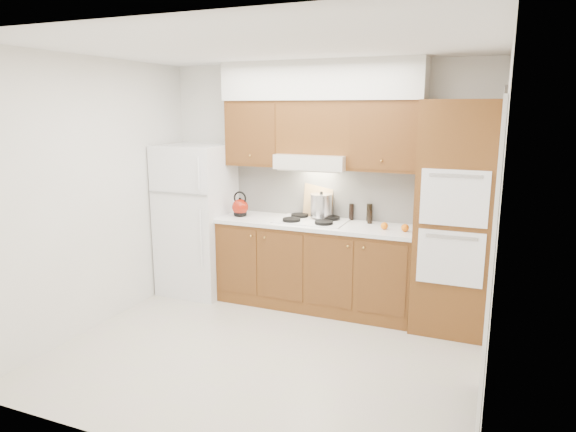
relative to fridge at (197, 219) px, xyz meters
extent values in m
plane|color=beige|center=(1.41, -1.14, -0.86)|extent=(3.60, 3.60, 0.00)
plane|color=white|center=(1.41, -1.14, 1.74)|extent=(3.60, 3.60, 0.00)
cube|color=white|center=(1.41, 0.36, 0.44)|extent=(3.60, 0.02, 2.60)
cube|color=white|center=(-0.40, -1.14, 0.44)|extent=(0.02, 3.00, 2.60)
cube|color=white|center=(3.21, -1.14, 0.44)|extent=(0.02, 3.00, 2.60)
cube|color=white|center=(0.00, 0.00, 0.00)|extent=(0.75, 0.72, 1.72)
cube|color=brown|center=(1.43, 0.06, -0.41)|extent=(2.11, 0.60, 0.90)
cube|color=white|center=(1.43, 0.05, 0.06)|extent=(2.13, 0.62, 0.04)
cube|color=white|center=(1.43, 0.34, 0.36)|extent=(2.11, 0.03, 0.56)
cube|color=brown|center=(2.85, 0.03, 0.24)|extent=(0.70, 0.65, 2.20)
cube|color=brown|center=(0.69, 0.19, 0.99)|extent=(0.63, 0.33, 0.70)
cube|color=brown|center=(2.12, 0.19, 0.99)|extent=(0.73, 0.33, 0.70)
cube|color=silver|center=(1.38, 0.13, 0.71)|extent=(0.75, 0.45, 0.15)
cube|color=brown|center=(1.38, 0.19, 1.06)|extent=(0.75, 0.33, 0.55)
cube|color=silver|center=(1.43, 0.18, 1.54)|extent=(2.13, 0.36, 0.40)
cube|color=white|center=(1.38, 0.07, 0.09)|extent=(0.74, 0.50, 0.01)
cube|color=black|center=(3.19, -1.49, 0.19)|extent=(0.02, 0.90, 2.10)
cylinder|color=#3F3833|center=(3.19, -0.59, 1.29)|extent=(0.02, 0.30, 0.30)
sphere|color=maroon|center=(0.55, 0.02, 0.18)|extent=(0.21, 0.21, 0.18)
cube|color=tan|center=(1.37, 0.31, 0.28)|extent=(0.33, 0.12, 0.43)
cylinder|color=silver|center=(1.44, 0.20, 0.23)|extent=(0.24, 0.24, 0.24)
cylinder|color=black|center=(1.75, 0.30, 0.17)|extent=(0.07, 0.07, 0.18)
cylinder|color=black|center=(1.95, 0.31, 0.17)|extent=(0.07, 0.07, 0.19)
cylinder|color=black|center=(1.98, 0.20, 0.15)|extent=(0.06, 0.06, 0.14)
sphere|color=orange|center=(2.39, -0.02, 0.12)|extent=(0.09, 0.09, 0.08)
sphere|color=orange|center=(2.18, 0.00, 0.12)|extent=(0.08, 0.08, 0.07)
camera|label=1|loc=(3.19, -4.96, 1.27)|focal=32.00mm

